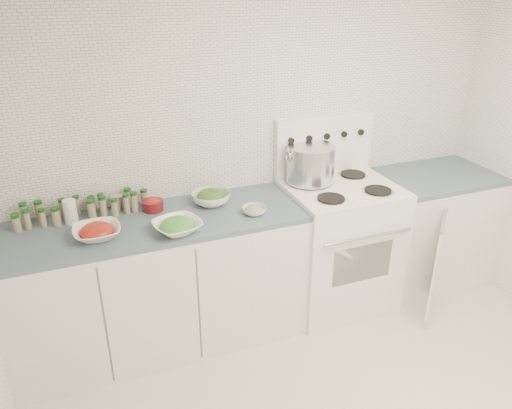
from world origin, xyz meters
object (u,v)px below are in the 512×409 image
at_px(stock_pot, 310,162).
at_px(stove, 337,241).
at_px(bowl_tomato, 97,231).
at_px(bowl_snowpea, 177,226).

bearing_deg(stock_pot, stove, -39.28).
bearing_deg(bowl_tomato, stove, 3.07).
bearing_deg(stock_pot, bowl_snowpea, -162.04).
bearing_deg(stove, bowl_tomato, -176.93).
xyz_separation_m(stock_pot, bowl_tomato, (-1.47, -0.23, -0.15)).
distance_m(stove, bowl_tomato, 1.70).
height_order(stove, bowl_tomato, stove).
relative_size(stock_pot, bowl_snowpea, 1.08).
xyz_separation_m(stove, stock_pot, (-0.18, 0.14, 0.59)).
bearing_deg(bowl_snowpea, stove, 8.90).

